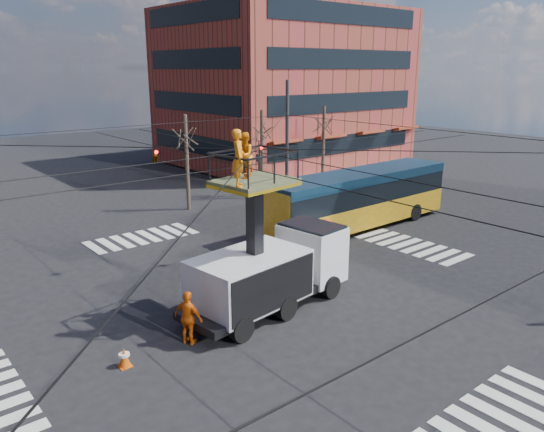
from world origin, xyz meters
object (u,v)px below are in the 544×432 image
Objects in this scene: worker_ground at (189,318)px; traffic_cone at (124,357)px; utility_truck at (270,253)px; flagger at (326,240)px; city_bus at (358,198)px.

traffic_cone is at bearing 66.88° from worker_ground.
traffic_cone is 0.34× the size of worker_ground.
utility_truck is at bearing -105.15° from worker_ground.
traffic_cone is 0.31× the size of flagger.
city_bus reaches higher than flagger.
flagger is (9.03, 2.75, 0.09)m from worker_ground.
worker_ground is at bearing -99.79° from flagger.
city_bus is 6.84× the size of worker_ground.
flagger is (5.19, 2.26, -1.14)m from utility_truck.
worker_ground is 0.91× the size of flagger.
utility_truck is 11.63× the size of traffic_cone.
traffic_cone is at bearing -103.16° from flagger.
worker_ground is 9.44m from flagger.
flagger is at bearing 13.55° from traffic_cone.
flagger is at bearing -153.48° from city_bus.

